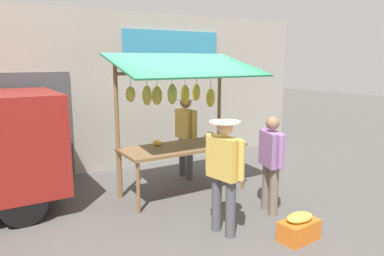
{
  "coord_description": "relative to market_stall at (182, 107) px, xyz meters",
  "views": [
    {
      "loc": [
        3.15,
        5.46,
        2.38
      ],
      "look_at": [
        0.0,
        0.3,
        1.25
      ],
      "focal_mm": 34.19,
      "sensor_mm": 36.0,
      "label": 1
    }
  ],
  "objects": [
    {
      "name": "shopper_with_shopping_bag",
      "position": [
        0.32,
        1.69,
        -0.61
      ],
      "size": [
        0.42,
        0.69,
        1.62
      ],
      "rotation": [
        0.0,
        0.0,
        -1.4
      ],
      "color": "#4C4C51",
      "rests_on": "ground"
    },
    {
      "name": "ground_plane",
      "position": [
        0.02,
        0.06,
        -1.56
      ],
      "size": [
        40.0,
        40.0,
        0.0
      ],
      "primitive_type": "plane",
      "color": "#514F4C"
    },
    {
      "name": "street_backdrop",
      "position": [
        0.05,
        -2.14,
        0.14
      ],
      "size": [
        9.0,
        0.3,
        3.4
      ],
      "color": "#9E998E",
      "rests_on": "ground"
    },
    {
      "name": "vendor_with_sunhat",
      "position": [
        -0.48,
        -0.69,
        -0.58
      ],
      "size": [
        0.43,
        0.71,
        1.66
      ],
      "rotation": [
        0.0,
        0.0,
        1.59
      ],
      "color": "#4C4C51",
      "rests_on": "ground"
    },
    {
      "name": "produce_crate_near",
      "position": [
        -0.43,
        2.38,
        -1.39
      ],
      "size": [
        0.57,
        0.37,
        0.38
      ],
      "color": "#D1661E",
      "rests_on": "ground"
    },
    {
      "name": "shopper_in_striped_shirt",
      "position": [
        -0.74,
        1.48,
        -0.69
      ],
      "size": [
        0.34,
        0.64,
        1.54
      ],
      "rotation": [
        0.0,
        0.0,
        -1.86
      ],
      "color": "#726656",
      "rests_on": "ground"
    },
    {
      "name": "market_stall",
      "position": [
        0.0,
        0.0,
        0.0
      ],
      "size": [
        2.5,
        1.46,
        2.5
      ],
      "color": "brown",
      "rests_on": "ground"
    }
  ]
}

